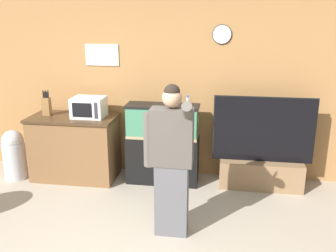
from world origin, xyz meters
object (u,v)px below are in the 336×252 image
Objects in this scene: microwave at (89,107)px; knife_block at (47,106)px; counter_island at (75,147)px; aquarium_on_stand at (163,144)px; tv_on_stand at (261,162)px; trash_bin at (14,154)px; person_standing at (171,159)px.

knife_block is (-0.64, -0.00, -0.00)m from microwave.
counter_island is 1.30m from aquarium_on_stand.
tv_on_stand is (2.68, 0.09, -0.10)m from counter_island.
counter_island is at bearing -174.10° from microwave.
counter_island is 1.08× the size of aquarium_on_stand.
tv_on_stand is 1.86× the size of trash_bin.
tv_on_stand is 1.80m from person_standing.
tv_on_stand is at bearing 1.42° from microwave.
knife_block is at bearing 176.65° from counter_island.
aquarium_on_stand is at bearing 0.79° from microwave.
microwave is at bearing 9.39° from trash_bin.
knife_block is 0.50× the size of trash_bin.
microwave is 1.17m from aquarium_on_stand.
tv_on_stand is 3.57m from trash_bin.
trash_bin is (-2.49, 1.10, -0.50)m from person_standing.
counter_island is at bearing -178.25° from aquarium_on_stand.
aquarium_on_stand is at bearing 5.25° from trash_bin.
aquarium_on_stand is (1.06, 0.01, -0.50)m from microwave.
counter_island is at bearing -178.17° from tv_on_stand.
tv_on_stand is at bearing 1.83° from counter_island.
person_standing is (0.31, -1.30, 0.30)m from aquarium_on_stand.
aquarium_on_stand is at bearing 103.26° from person_standing.
aquarium_on_stand is at bearing -178.09° from tv_on_stand.
trash_bin is (-2.18, -0.20, -0.20)m from aquarium_on_stand.
knife_block is 0.27× the size of tv_on_stand.
trash_bin is at bearing -170.61° from microwave.
knife_block is at bearing -178.83° from tv_on_stand.
tv_on_stand is (1.38, 0.05, -0.20)m from aquarium_on_stand.
trash_bin is (-0.49, -0.18, -0.70)m from knife_block.
knife_block reaches higher than trash_bin.
counter_island is 0.66m from microwave.
microwave reaches higher than trash_bin.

